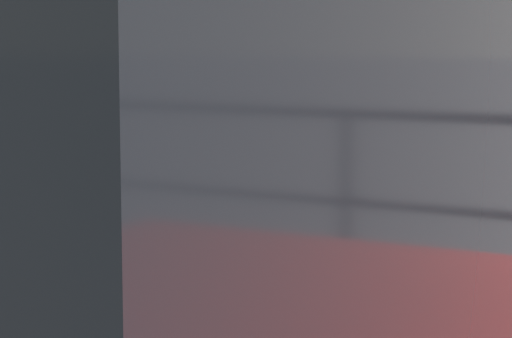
# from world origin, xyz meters

# --- Properties ---
(parking_meter) EXTENTS (0.18, 0.19, 1.48)m
(parking_meter) POSITION_xyz_m (-0.14, 0.34, 1.21)
(parking_meter) COLOR slate
(parking_meter) RESTS_ON sidewalk_curb
(pedestrian_at_meter) EXTENTS (0.66, 0.52, 1.60)m
(pedestrian_at_meter) POSITION_xyz_m (-0.80, 0.46, 1.03)
(pedestrian_at_meter) COLOR black
(pedestrian_at_meter) RESTS_ON sidewalk_curb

